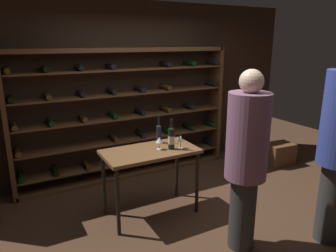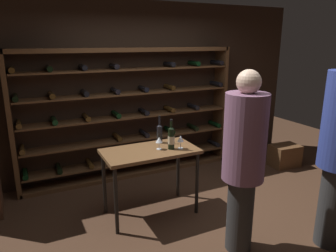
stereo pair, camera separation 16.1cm
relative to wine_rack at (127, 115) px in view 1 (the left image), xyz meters
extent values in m
plane|color=#472D1E|center=(0.26, -1.58, -1.00)|extent=(9.57, 9.57, 0.00)
cube|color=#332319|center=(0.26, 0.21, 0.36)|extent=(5.79, 0.10, 2.71)
cube|color=brown|center=(-1.67, 0.00, 0.01)|extent=(0.06, 0.32, 2.01)
cube|color=brown|center=(1.68, 0.00, 0.01)|extent=(0.06, 0.32, 2.01)
cube|color=brown|center=(0.01, 0.00, 0.99)|extent=(3.36, 0.32, 0.06)
cube|color=brown|center=(0.01, 0.00, -0.97)|extent=(3.36, 0.32, 0.06)
cube|color=brown|center=(0.01, 0.00, -0.75)|extent=(3.28, 0.32, 0.02)
cylinder|color=black|center=(-1.57, 0.00, -0.69)|extent=(0.08, 0.30, 0.08)
cylinder|color=black|center=(-1.12, 0.00, -0.69)|extent=(0.08, 0.30, 0.08)
cylinder|color=#4C3314|center=(-0.67, 0.00, -0.69)|extent=(0.08, 0.30, 0.08)
cylinder|color=#4C3314|center=(-0.22, 0.00, -0.69)|extent=(0.08, 0.30, 0.08)
cylinder|color=black|center=(0.23, 0.00, -0.69)|extent=(0.08, 0.30, 0.08)
cylinder|color=black|center=(0.68, 0.00, -0.69)|extent=(0.08, 0.30, 0.08)
cylinder|color=#4C3314|center=(1.13, 0.00, -0.69)|extent=(0.08, 0.30, 0.08)
cylinder|color=black|center=(1.58, 0.00, -0.69)|extent=(0.08, 0.30, 0.08)
cube|color=brown|center=(0.01, 0.00, -0.39)|extent=(3.28, 0.32, 0.02)
cylinder|color=#4C3314|center=(-1.57, 0.00, -0.33)|extent=(0.08, 0.30, 0.08)
cylinder|color=#4C3314|center=(-0.22, 0.00, -0.33)|extent=(0.08, 0.30, 0.08)
cylinder|color=black|center=(0.23, 0.00, -0.33)|extent=(0.08, 0.30, 0.08)
cylinder|color=black|center=(0.68, 0.00, -0.33)|extent=(0.08, 0.30, 0.08)
cylinder|color=black|center=(1.13, 0.00, -0.33)|extent=(0.08, 0.30, 0.08)
cylinder|color=black|center=(1.58, 0.00, -0.33)|extent=(0.08, 0.30, 0.08)
cube|color=brown|center=(0.01, 0.00, -0.03)|extent=(3.28, 0.32, 0.02)
cylinder|color=#4C3314|center=(-1.57, 0.00, 0.03)|extent=(0.08, 0.30, 0.08)
cylinder|color=black|center=(-1.12, 0.00, 0.03)|extent=(0.08, 0.30, 0.08)
cylinder|color=#4C3314|center=(-0.67, 0.00, 0.03)|extent=(0.08, 0.30, 0.08)
cylinder|color=black|center=(-0.22, 0.00, 0.03)|extent=(0.08, 0.30, 0.08)
cylinder|color=black|center=(0.23, 0.00, 0.03)|extent=(0.08, 0.30, 0.08)
cylinder|color=#4C3314|center=(0.68, 0.00, 0.03)|extent=(0.08, 0.30, 0.08)
cylinder|color=black|center=(1.13, 0.00, 0.03)|extent=(0.08, 0.30, 0.08)
cube|color=brown|center=(0.01, 0.00, 0.34)|extent=(3.28, 0.32, 0.02)
cylinder|color=black|center=(-1.57, 0.00, 0.39)|extent=(0.08, 0.30, 0.08)
cylinder|color=#4C3314|center=(-1.12, 0.00, 0.39)|extent=(0.08, 0.30, 0.08)
cylinder|color=black|center=(-0.67, 0.00, 0.39)|extent=(0.08, 0.30, 0.08)
cylinder|color=black|center=(-0.22, 0.00, 0.39)|extent=(0.08, 0.30, 0.08)
cylinder|color=black|center=(0.23, 0.00, 0.39)|extent=(0.08, 0.30, 0.08)
cylinder|color=#4C3314|center=(0.68, 0.00, 0.39)|extent=(0.08, 0.30, 0.08)
cylinder|color=black|center=(1.58, 0.00, 0.39)|extent=(0.08, 0.30, 0.08)
cube|color=brown|center=(0.01, 0.00, 0.70)|extent=(3.28, 0.32, 0.02)
cylinder|color=#4C3314|center=(-1.57, 0.00, 0.75)|extent=(0.08, 0.30, 0.08)
cylinder|color=black|center=(-1.12, 0.00, 0.75)|extent=(0.08, 0.30, 0.08)
cylinder|color=black|center=(-0.67, 0.00, 0.75)|extent=(0.08, 0.30, 0.08)
cylinder|color=black|center=(-0.22, 0.00, 0.75)|extent=(0.08, 0.30, 0.08)
cylinder|color=black|center=(0.68, 0.00, 0.75)|extent=(0.08, 0.30, 0.08)
cylinder|color=black|center=(1.13, 0.00, 0.75)|extent=(0.08, 0.30, 0.08)
cylinder|color=black|center=(1.58, 0.00, 0.75)|extent=(0.08, 0.30, 0.08)
cube|color=brown|center=(-0.18, -1.24, -0.17)|extent=(1.13, 0.60, 0.04)
cylinder|color=black|center=(-0.70, -1.49, -0.59)|extent=(0.04, 0.04, 0.80)
cylinder|color=black|center=(0.34, -1.49, -0.59)|extent=(0.04, 0.04, 0.80)
cylinder|color=black|center=(-0.70, -0.99, -0.59)|extent=(0.04, 0.04, 0.80)
cylinder|color=black|center=(0.34, -0.99, -0.59)|extent=(0.04, 0.04, 0.80)
cylinder|color=#2B2B2B|center=(0.37, -2.28, -0.60)|extent=(0.27, 0.27, 0.79)
cylinder|color=#7A516B|center=(0.37, -2.28, 0.22)|extent=(0.41, 0.41, 0.85)
sphere|color=beige|center=(0.37, -2.28, 0.75)|extent=(0.23, 0.23, 0.23)
cylinder|color=#2E2E2E|center=(1.28, -2.64, -0.55)|extent=(0.27, 0.27, 0.88)
cube|color=brown|center=(2.50, -0.83, -0.81)|extent=(0.50, 0.37, 0.37)
cylinder|color=black|center=(0.06, -1.32, -0.03)|extent=(0.08, 0.08, 0.25)
cone|color=black|center=(0.06, -1.32, 0.11)|extent=(0.08, 0.08, 0.03)
cylinder|color=black|center=(0.06, -1.32, 0.16)|extent=(0.03, 0.03, 0.07)
cylinder|color=black|center=(0.06, -1.32, 0.21)|extent=(0.03, 0.03, 0.02)
cylinder|color=#C6B28C|center=(0.06, -1.32, -0.04)|extent=(0.08, 0.08, 0.10)
cylinder|color=black|center=(0.04, -1.04, -0.04)|extent=(0.07, 0.07, 0.22)
cone|color=black|center=(0.04, -1.04, 0.08)|extent=(0.07, 0.07, 0.03)
cylinder|color=black|center=(0.04, -1.04, 0.14)|extent=(0.03, 0.03, 0.09)
cylinder|color=black|center=(0.04, -1.04, 0.19)|extent=(0.03, 0.03, 0.02)
cylinder|color=black|center=(0.04, -1.04, -0.05)|extent=(0.07, 0.07, 0.08)
cylinder|color=silver|center=(0.17, -1.36, -0.15)|extent=(0.07, 0.07, 0.00)
cylinder|color=silver|center=(0.17, -1.36, -0.10)|extent=(0.01, 0.01, 0.09)
cone|color=silver|center=(0.17, -1.36, -0.03)|extent=(0.08, 0.08, 0.07)
cylinder|color=#590A14|center=(0.17, -1.36, -0.04)|extent=(0.04, 0.04, 0.03)
cylinder|color=silver|center=(-0.07, -1.27, -0.15)|extent=(0.07, 0.07, 0.00)
cylinder|color=silver|center=(-0.07, -1.27, -0.11)|extent=(0.01, 0.01, 0.08)
cone|color=silver|center=(-0.07, -1.27, -0.03)|extent=(0.08, 0.08, 0.06)
cylinder|color=#590A14|center=(-0.07, -1.27, -0.05)|extent=(0.05, 0.05, 0.02)
camera|label=1|loc=(-1.68, -4.46, 1.11)|focal=33.48mm
camera|label=2|loc=(-1.53, -4.53, 1.11)|focal=33.48mm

